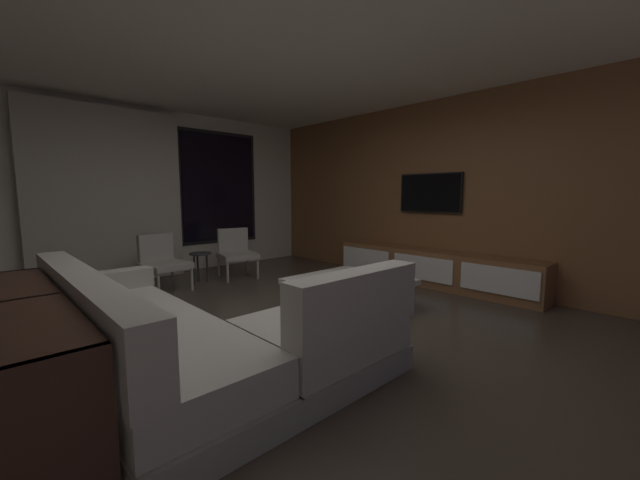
{
  "coord_description": "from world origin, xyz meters",
  "views": [
    {
      "loc": [
        -2.05,
        -2.66,
        1.32
      ],
      "look_at": [
        0.86,
        0.42,
        0.8
      ],
      "focal_mm": 20.79,
      "sensor_mm": 36.0,
      "label": 1
    }
  ],
  "objects_px": {
    "sectional_couch": "(190,339)",
    "accent_chair_by_curtain": "(162,259)",
    "book_stack_on_coffee_table": "(358,274)",
    "media_console": "(433,269)",
    "mounted_tv": "(430,193)",
    "side_stool": "(200,258)",
    "accent_chair_near_window": "(236,250)",
    "console_table_behind_couch": "(25,355)",
    "coffee_table": "(349,294)"
  },
  "relations": [
    {
      "from": "mounted_tv",
      "to": "coffee_table",
      "type": "bearing_deg",
      "value": -176.49
    },
    {
      "from": "side_stool",
      "to": "accent_chair_near_window",
      "type": "bearing_deg",
      "value": -1.13
    },
    {
      "from": "console_table_behind_couch",
      "to": "side_stool",
      "type": "bearing_deg",
      "value": 48.59
    },
    {
      "from": "media_console",
      "to": "mounted_tv",
      "type": "distance_m",
      "value": 1.13
    },
    {
      "from": "accent_chair_by_curtain",
      "to": "side_stool",
      "type": "height_order",
      "value": "accent_chair_by_curtain"
    },
    {
      "from": "accent_chair_near_window",
      "to": "mounted_tv",
      "type": "distance_m",
      "value": 3.15
    },
    {
      "from": "accent_chair_by_curtain",
      "to": "console_table_behind_couch",
      "type": "bearing_deg",
      "value": -123.95
    },
    {
      "from": "side_stool",
      "to": "book_stack_on_coffee_table",
      "type": "bearing_deg",
      "value": -72.46
    },
    {
      "from": "book_stack_on_coffee_table",
      "to": "side_stool",
      "type": "height_order",
      "value": "side_stool"
    },
    {
      "from": "media_console",
      "to": "mounted_tv",
      "type": "height_order",
      "value": "mounted_tv"
    },
    {
      "from": "accent_chair_by_curtain",
      "to": "mounted_tv",
      "type": "distance_m",
      "value": 3.97
    },
    {
      "from": "side_stool",
      "to": "sectional_couch",
      "type": "bearing_deg",
      "value": -116.81
    },
    {
      "from": "coffee_table",
      "to": "book_stack_on_coffee_table",
      "type": "relative_size",
      "value": 4.21
    },
    {
      "from": "media_console",
      "to": "accent_chair_near_window",
      "type": "bearing_deg",
      "value": 125.25
    },
    {
      "from": "accent_chair_by_curtain",
      "to": "console_table_behind_couch",
      "type": "relative_size",
      "value": 0.37
    },
    {
      "from": "accent_chair_by_curtain",
      "to": "media_console",
      "type": "xyz_separation_m",
      "value": [
        2.96,
        -2.44,
        -0.18
      ]
    },
    {
      "from": "sectional_couch",
      "to": "accent_chair_by_curtain",
      "type": "height_order",
      "value": "sectional_couch"
    },
    {
      "from": "side_stool",
      "to": "console_table_behind_couch",
      "type": "relative_size",
      "value": 0.22
    },
    {
      "from": "media_console",
      "to": "mounted_tv",
      "type": "xyz_separation_m",
      "value": [
        0.18,
        0.2,
        1.1
      ]
    },
    {
      "from": "book_stack_on_coffee_table",
      "to": "media_console",
      "type": "relative_size",
      "value": 0.09
    },
    {
      "from": "sectional_couch",
      "to": "accent_chair_by_curtain",
      "type": "relative_size",
      "value": 3.21
    },
    {
      "from": "mounted_tv",
      "to": "console_table_behind_couch",
      "type": "bearing_deg",
      "value": -176.58
    },
    {
      "from": "side_stool",
      "to": "mounted_tv",
      "type": "xyz_separation_m",
      "value": [
        2.55,
        -2.31,
        0.98
      ]
    },
    {
      "from": "sectional_couch",
      "to": "side_stool",
      "type": "height_order",
      "value": "sectional_couch"
    },
    {
      "from": "coffee_table",
      "to": "side_stool",
      "type": "height_order",
      "value": "side_stool"
    },
    {
      "from": "accent_chair_near_window",
      "to": "console_table_behind_couch",
      "type": "height_order",
      "value": "accent_chair_near_window"
    },
    {
      "from": "coffee_table",
      "to": "accent_chair_near_window",
      "type": "relative_size",
      "value": 1.49
    },
    {
      "from": "book_stack_on_coffee_table",
      "to": "side_stool",
      "type": "relative_size",
      "value": 0.6
    },
    {
      "from": "sectional_couch",
      "to": "mounted_tv",
      "type": "relative_size",
      "value": 2.51
    },
    {
      "from": "book_stack_on_coffee_table",
      "to": "mounted_tv",
      "type": "bearing_deg",
      "value": 4.54
    },
    {
      "from": "console_table_behind_couch",
      "to": "accent_chair_near_window",
      "type": "bearing_deg",
      "value": 41.76
    },
    {
      "from": "sectional_couch",
      "to": "accent_chair_near_window",
      "type": "xyz_separation_m",
      "value": [
        1.99,
        2.72,
        0.14
      ]
    },
    {
      "from": "side_stool",
      "to": "media_console",
      "type": "bearing_deg",
      "value": -46.62
    },
    {
      "from": "book_stack_on_coffee_table",
      "to": "accent_chair_by_curtain",
      "type": "height_order",
      "value": "accent_chair_by_curtain"
    },
    {
      "from": "accent_chair_near_window",
      "to": "side_stool",
      "type": "distance_m",
      "value": 0.61
    },
    {
      "from": "sectional_couch",
      "to": "book_stack_on_coffee_table",
      "type": "relative_size",
      "value": 9.08
    },
    {
      "from": "side_stool",
      "to": "console_table_behind_couch",
      "type": "xyz_separation_m",
      "value": [
        -2.29,
        -2.6,
        0.04
      ]
    },
    {
      "from": "accent_chair_by_curtain",
      "to": "mounted_tv",
      "type": "xyz_separation_m",
      "value": [
        3.14,
        -2.25,
        0.92
      ]
    },
    {
      "from": "sectional_couch",
      "to": "accent_chair_near_window",
      "type": "distance_m",
      "value": 3.37
    },
    {
      "from": "sectional_couch",
      "to": "coffee_table",
      "type": "distance_m",
      "value": 2.06
    },
    {
      "from": "mounted_tv",
      "to": "console_table_behind_couch",
      "type": "xyz_separation_m",
      "value": [
        -4.85,
        -0.29,
        -0.94
      ]
    },
    {
      "from": "accent_chair_by_curtain",
      "to": "book_stack_on_coffee_table",
      "type": "bearing_deg",
      "value": -60.3
    },
    {
      "from": "mounted_tv",
      "to": "console_table_behind_couch",
      "type": "relative_size",
      "value": 0.47
    },
    {
      "from": "coffee_table",
      "to": "media_console",
      "type": "bearing_deg",
      "value": -2.7
    },
    {
      "from": "sectional_couch",
      "to": "accent_chair_by_curtain",
      "type": "bearing_deg",
      "value": 73.41
    },
    {
      "from": "accent_chair_near_window",
      "to": "side_stool",
      "type": "xyz_separation_m",
      "value": [
        -0.61,
        0.01,
        -0.06
      ]
    },
    {
      "from": "book_stack_on_coffee_table",
      "to": "accent_chair_by_curtain",
      "type": "xyz_separation_m",
      "value": [
        -1.36,
        2.39,
        0.03
      ]
    },
    {
      "from": "accent_chair_near_window",
      "to": "mounted_tv",
      "type": "height_order",
      "value": "mounted_tv"
    },
    {
      "from": "accent_chair_by_curtain",
      "to": "mounted_tv",
      "type": "height_order",
      "value": "mounted_tv"
    },
    {
      "from": "sectional_couch",
      "to": "book_stack_on_coffee_table",
      "type": "xyz_separation_m",
      "value": [
        2.16,
        0.28,
        0.11
      ]
    }
  ]
}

